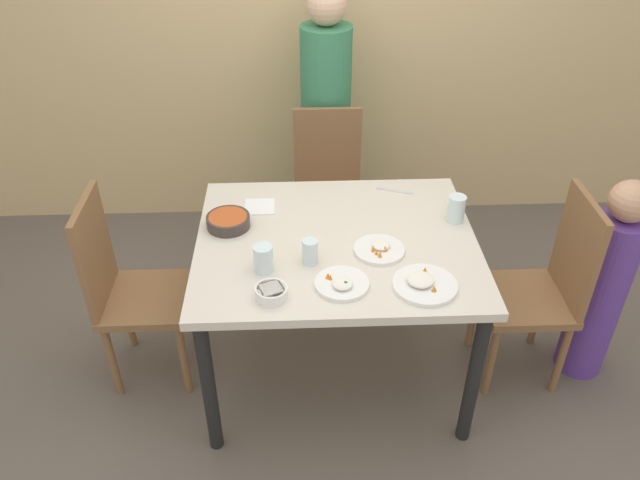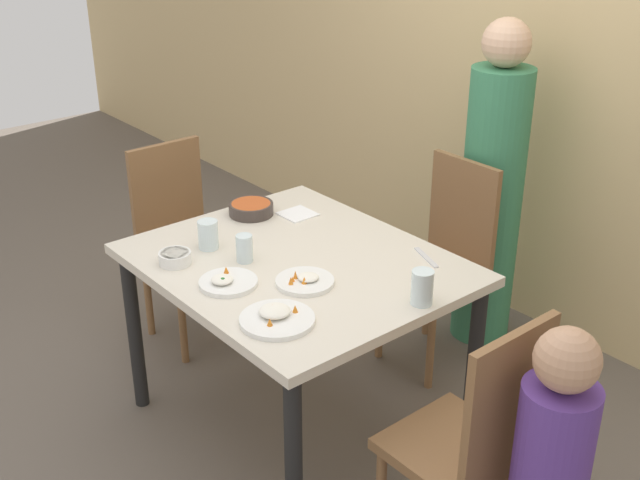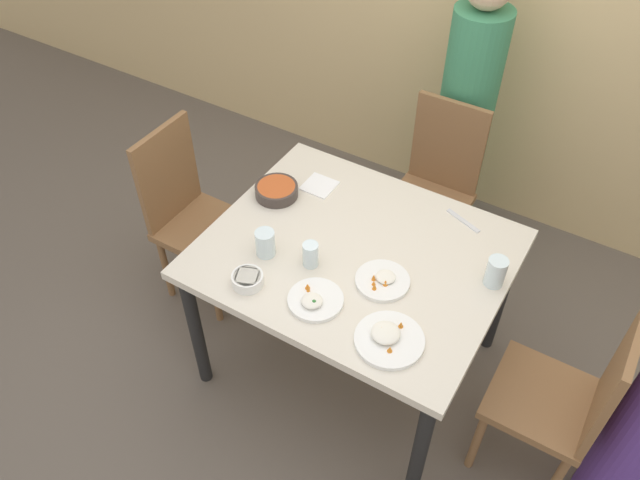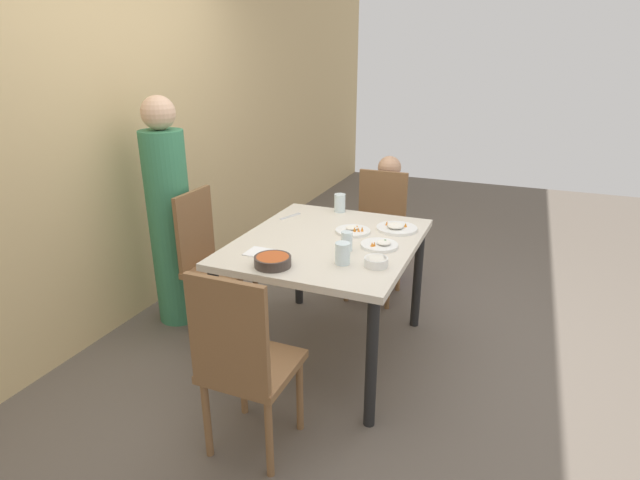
{
  "view_description": "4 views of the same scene",
  "coord_description": "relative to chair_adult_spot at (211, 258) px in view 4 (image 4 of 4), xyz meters",
  "views": [
    {
      "loc": [
        -0.17,
        -2.21,
        2.34
      ],
      "look_at": [
        -0.07,
        -0.06,
        0.82
      ],
      "focal_mm": 35.0,
      "sensor_mm": 36.0,
      "label": 1
    },
    {
      "loc": [
        2.2,
        -1.71,
        2.17
      ],
      "look_at": [
        0.15,
        -0.01,
        0.92
      ],
      "focal_mm": 45.0,
      "sensor_mm": 36.0,
      "label": 2
    },
    {
      "loc": [
        0.81,
        -1.61,
        2.62
      ],
      "look_at": [
        -0.12,
        -0.08,
        0.85
      ],
      "focal_mm": 35.0,
      "sensor_mm": 36.0,
      "label": 3
    },
    {
      "loc": [
        -2.6,
        -1.01,
        1.83
      ],
      "look_at": [
        -0.12,
        0.0,
        0.82
      ],
      "focal_mm": 28.0,
      "sensor_mm": 36.0,
      "label": 4
    }
  ],
  "objects": [
    {
      "name": "chair_adult_spot",
      "position": [
        0.0,
        0.0,
        0.0
      ],
      "size": [
        0.4,
        0.4,
        0.97
      ],
      "color": "brown",
      "rests_on": "ground_plane"
    },
    {
      "name": "plate_noodles",
      "position": [
        0.31,
        -1.19,
        0.28
      ],
      "size": [
        0.26,
        0.26,
        0.05
      ],
      "color": "white",
      "rests_on": "dining_table"
    },
    {
      "name": "napkin_folded",
      "position": [
        -0.36,
        -0.58,
        0.26
      ],
      "size": [
        0.14,
        0.14,
        0.01
      ],
      "color": "white",
      "rests_on": "dining_table"
    },
    {
      "name": "plate_rice_child",
      "position": [
        0.16,
        -0.95,
        0.27
      ],
      "size": [
        0.22,
        0.22,
        0.05
      ],
      "color": "white",
      "rests_on": "dining_table"
    },
    {
      "name": "wall_back",
      "position": [
        -0.01,
        0.66,
        0.83
      ],
      "size": [
        10.0,
        0.06,
        2.7
      ],
      "color": "tan",
      "rests_on": "ground_plane"
    },
    {
      "name": "glass_water_tall",
      "position": [
        -0.13,
        -1.02,
        0.32
      ],
      "size": [
        0.06,
        0.06,
        0.11
      ],
      "color": "silver",
      "rests_on": "dining_table"
    },
    {
      "name": "glass_water_short",
      "position": [
        0.54,
        -0.73,
        0.32
      ],
      "size": [
        0.08,
        0.08,
        0.13
      ],
      "color": "silver",
      "rests_on": "dining_table"
    },
    {
      "name": "bowl_rice_small",
      "position": [
        -0.28,
        -1.23,
        0.29
      ],
      "size": [
        0.13,
        0.13,
        0.05
      ],
      "color": "white",
      "rests_on": "dining_table"
    },
    {
      "name": "person_child",
      "position": [
        1.22,
        -0.9,
        -0.01
      ],
      "size": [
        0.22,
        0.22,
        1.06
      ],
      "color": "#5B3893",
      "rests_on": "ground_plane"
    },
    {
      "name": "fork_steel",
      "position": [
        0.3,
        -0.46,
        0.26
      ],
      "size": [
        0.18,
        0.08,
        0.01
      ],
      "color": "silver",
      "rests_on": "dining_table"
    },
    {
      "name": "chair_empty_left",
      "position": [
        -0.96,
        -0.82,
        0.0
      ],
      "size": [
        0.4,
        0.4,
        0.97
      ],
      "rotation": [
        0.0,
        0.0,
        1.57
      ],
      "color": "brown",
      "rests_on": "ground_plane"
    },
    {
      "name": "chair_child_spot",
      "position": [
        0.94,
        -0.9,
        0.0
      ],
      "size": [
        0.4,
        0.4,
        0.97
      ],
      "rotation": [
        0.0,
        0.0,
        -1.57
      ],
      "color": "brown",
      "rests_on": "ground_plane"
    },
    {
      "name": "glass_water_center",
      "position": [
        -0.32,
        -1.06,
        0.32
      ],
      "size": [
        0.08,
        0.08,
        0.12
      ],
      "color": "silver",
      "rests_on": "dining_table"
    },
    {
      "name": "ground_plane",
      "position": [
        -0.01,
        -0.86,
        -0.52
      ],
      "size": [
        10.0,
        10.0,
        0.0
      ],
      "primitive_type": "plane",
      "color": "#60564C"
    },
    {
      "name": "plate_rice_adult",
      "position": [
        -0.01,
        -1.18,
        0.27
      ],
      "size": [
        0.22,
        0.22,
        0.04
      ],
      "color": "white",
      "rests_on": "dining_table"
    },
    {
      "name": "person_adult",
      "position": [
        -0.0,
        0.31,
        0.23
      ],
      "size": [
        0.29,
        0.29,
        1.58
      ],
      "color": "#387F56",
      "rests_on": "ground_plane"
    },
    {
      "name": "dining_table",
      "position": [
        -0.01,
        -0.86,
        0.17
      ],
      "size": [
        1.22,
        1.02,
        0.78
      ],
      "color": "beige",
      "rests_on": "ground_plane"
    },
    {
      "name": "bowl_curry",
      "position": [
        -0.49,
        -0.73,
        0.29
      ],
      "size": [
        0.19,
        0.19,
        0.05
      ],
      "color": "#3D332D",
      "rests_on": "dining_table"
    }
  ]
}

